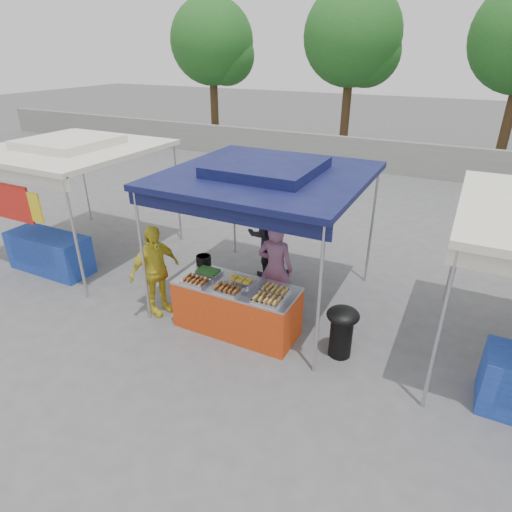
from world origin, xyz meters
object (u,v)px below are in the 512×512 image
at_px(vendor_table, 237,307).
at_px(cooking_pot, 204,260).
at_px(helper_man, 269,235).
at_px(customer_person, 155,271).
at_px(wok_burner, 342,328).
at_px(vendor_woman, 275,269).

relative_size(vendor_table, cooking_pot, 7.70).
relative_size(helper_man, customer_person, 1.09).
height_order(vendor_table, wok_burner, vendor_table).
bearing_deg(wok_burner, customer_person, -178.06).
xyz_separation_m(helper_man, customer_person, (-1.15, -2.11, -0.07)).
bearing_deg(customer_person, helper_man, -11.36).
height_order(wok_burner, helper_man, helper_man).
xyz_separation_m(cooking_pot, wok_burner, (2.57, -0.24, -0.44)).
relative_size(wok_burner, vendor_woman, 0.49).
height_order(wok_burner, vendor_woman, vendor_woman).
height_order(vendor_table, customer_person, customer_person).
xyz_separation_m(vendor_table, customer_person, (-1.49, -0.16, 0.39)).
relative_size(wok_burner, customer_person, 0.51).
relative_size(cooking_pot, helper_man, 0.15).
relative_size(vendor_table, customer_person, 1.23).
xyz_separation_m(cooking_pot, vendor_woman, (1.18, 0.40, -0.08)).
relative_size(wok_burner, helper_man, 0.47).
height_order(vendor_table, cooking_pot, cooking_pot).
bearing_deg(vendor_table, wok_burner, 4.62).
bearing_deg(cooking_pot, customer_person, -139.85).
height_order(helper_man, customer_person, helper_man).
xyz_separation_m(cooking_pot, customer_person, (-0.64, -0.54, -0.11)).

